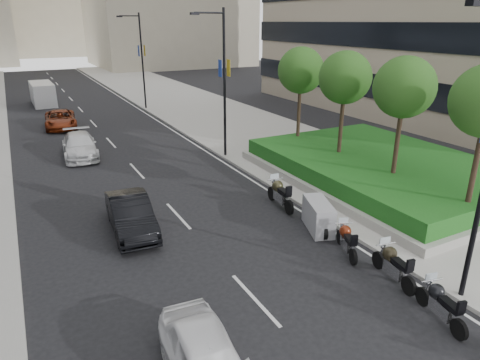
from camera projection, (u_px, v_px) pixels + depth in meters
sidewalk_right at (214, 115)px, 39.63m from camera, size 10.00×100.00×0.15m
lane_edge at (159, 122)px, 37.33m from camera, size 0.12×100.00×0.01m
lane_centre at (98, 128)px, 35.05m from camera, size 0.12×100.00×0.01m
planter at (383, 175)px, 23.41m from camera, size 10.00×14.00×0.40m
hedge at (384, 165)px, 23.20m from camera, size 9.40×13.40×0.80m
tree_1 at (404, 88)px, 19.32m from camera, size 2.80×2.80×6.30m
tree_2 at (345, 78)px, 22.63m from camera, size 2.80×2.80×6.30m
tree_3 at (301, 71)px, 25.94m from camera, size 2.80×2.80×6.30m
lamp_post_1 at (222, 77)px, 25.82m from camera, size 2.34×0.45×9.00m
lamp_post_2 at (140, 57)px, 40.73m from camera, size 2.34×0.45×9.00m
motorcycle_2 at (440, 303)px, 12.40m from camera, size 0.77×2.12×1.07m
motorcycle_3 at (393, 264)px, 14.33m from camera, size 0.76×2.26×1.13m
motorcycle_4 at (347, 240)px, 16.02m from camera, size 0.98×1.99×1.05m
motorcycle_5 at (318, 216)px, 17.81m from camera, size 1.51×2.24×1.26m
motorcycle_6 at (280, 194)px, 20.06m from camera, size 0.82×2.46×1.23m
car_b at (131, 215)px, 17.69m from camera, size 1.93×4.63×1.49m
car_c at (80, 145)px, 27.55m from camera, size 2.44×5.16×1.46m
car_d at (60, 119)px, 35.00m from camera, size 2.76×5.27×1.41m
delivery_van at (43, 95)px, 44.40m from camera, size 2.18×5.43×2.26m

